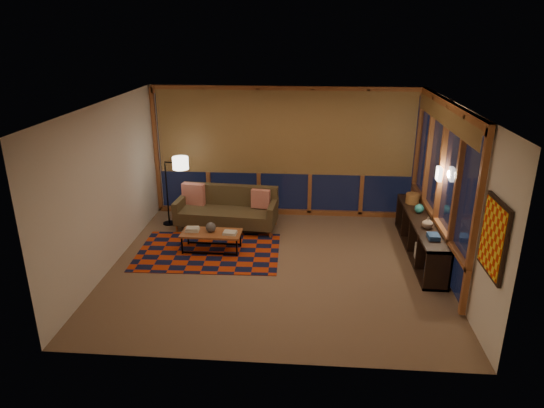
# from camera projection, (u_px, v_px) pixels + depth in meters

# --- Properties ---
(floor) EXTENTS (5.50, 5.00, 0.01)m
(floor) POSITION_uv_depth(u_px,v_px,m) (276.00, 266.00, 8.17)
(floor) COLOR brown
(floor) RESTS_ON ground
(ceiling) EXTENTS (5.50, 5.00, 0.01)m
(ceiling) POSITION_uv_depth(u_px,v_px,m) (277.00, 105.00, 7.23)
(ceiling) COLOR #F0E4CE
(ceiling) RESTS_ON walls
(walls) EXTENTS (5.51, 5.01, 2.70)m
(walls) POSITION_uv_depth(u_px,v_px,m) (276.00, 190.00, 7.70)
(walls) COLOR white
(walls) RESTS_ON floor
(window_wall_back) EXTENTS (5.30, 0.16, 2.60)m
(window_wall_back) POSITION_uv_depth(u_px,v_px,m) (285.00, 153.00, 9.97)
(window_wall_back) COLOR #9D572D
(window_wall_back) RESTS_ON walls
(window_wall_right) EXTENTS (0.16, 3.70, 2.60)m
(window_wall_right) POSITION_uv_depth(u_px,v_px,m) (439.00, 183.00, 8.06)
(window_wall_right) COLOR #9D572D
(window_wall_right) RESTS_ON walls
(wall_art) EXTENTS (0.06, 0.74, 0.94)m
(wall_art) POSITION_uv_depth(u_px,v_px,m) (493.00, 238.00, 5.73)
(wall_art) COLOR red
(wall_art) RESTS_ON walls
(wall_sconce) EXTENTS (0.12, 0.18, 0.22)m
(wall_sconce) POSITION_uv_depth(u_px,v_px,m) (439.00, 174.00, 7.86)
(wall_sconce) COLOR white
(wall_sconce) RESTS_ON walls
(sofa) EXTENTS (2.02, 0.95, 0.80)m
(sofa) POSITION_uv_depth(u_px,v_px,m) (226.00, 209.00, 9.57)
(sofa) COLOR brown
(sofa) RESTS_ON floor
(pillow_left) EXTENTS (0.48, 0.23, 0.46)m
(pillow_left) POSITION_uv_depth(u_px,v_px,m) (194.00, 193.00, 9.77)
(pillow_left) COLOR #BB0D0C
(pillow_left) RESTS_ON sofa
(pillow_right) EXTENTS (0.38, 0.17, 0.37)m
(pillow_right) POSITION_uv_depth(u_px,v_px,m) (261.00, 200.00, 9.54)
(pillow_right) COLOR #BB0D0C
(pillow_right) RESTS_ON sofa
(area_rug) EXTENTS (2.55, 1.74, 0.01)m
(area_rug) POSITION_uv_depth(u_px,v_px,m) (209.00, 252.00, 8.67)
(area_rug) COLOR #B3320C
(area_rug) RESTS_ON floor
(coffee_table) EXTENTS (1.07, 0.51, 0.35)m
(coffee_table) POSITION_uv_depth(u_px,v_px,m) (212.00, 241.00, 8.68)
(coffee_table) COLOR #9D572D
(coffee_table) RESTS_ON floor
(book_stack_a) EXTENTS (0.24, 0.19, 0.07)m
(book_stack_a) POSITION_uv_depth(u_px,v_px,m) (192.00, 229.00, 8.66)
(book_stack_a) COLOR beige
(book_stack_a) RESTS_ON coffee_table
(book_stack_b) EXTENTS (0.27, 0.22, 0.05)m
(book_stack_b) POSITION_uv_depth(u_px,v_px,m) (230.00, 232.00, 8.55)
(book_stack_b) COLOR beige
(book_stack_b) RESTS_ON coffee_table
(ceramic_pot) EXTENTS (0.21, 0.21, 0.18)m
(ceramic_pot) POSITION_uv_depth(u_px,v_px,m) (211.00, 227.00, 8.61)
(ceramic_pot) COLOR black
(ceramic_pot) RESTS_ON coffee_table
(floor_lamp) EXTENTS (0.51, 0.37, 1.43)m
(floor_lamp) POSITION_uv_depth(u_px,v_px,m) (167.00, 190.00, 9.68)
(floor_lamp) COLOR black
(floor_lamp) RESTS_ON floor
(bookshelf) EXTENTS (0.40, 2.65, 0.66)m
(bookshelf) POSITION_uv_depth(u_px,v_px,m) (420.00, 236.00, 8.51)
(bookshelf) COLOR black
(bookshelf) RESTS_ON floor
(basket) EXTENTS (0.26, 0.26, 0.19)m
(basket) POSITION_uv_depth(u_px,v_px,m) (412.00, 198.00, 9.11)
(basket) COLOR olive
(basket) RESTS_ON bookshelf
(teal_bowl) EXTENTS (0.19, 0.19, 0.16)m
(teal_bowl) POSITION_uv_depth(u_px,v_px,m) (419.00, 209.00, 8.63)
(teal_bowl) COLOR teal
(teal_bowl) RESTS_ON bookshelf
(vase) EXTENTS (0.23, 0.23, 0.19)m
(vase) POSITION_uv_depth(u_px,v_px,m) (428.00, 223.00, 7.99)
(vase) COLOR tan
(vase) RESTS_ON bookshelf
(shelf_book_stack) EXTENTS (0.23, 0.27, 0.07)m
(shelf_book_stack) POSITION_uv_depth(u_px,v_px,m) (433.00, 237.00, 7.61)
(shelf_book_stack) COLOR beige
(shelf_book_stack) RESTS_ON bookshelf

